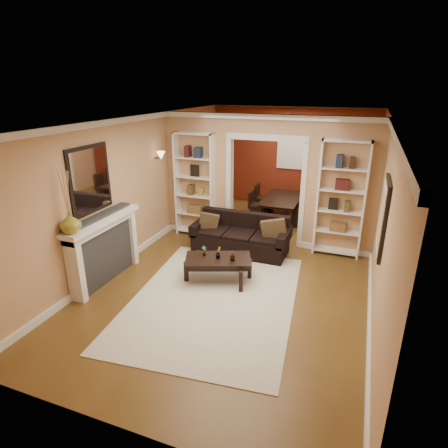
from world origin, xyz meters
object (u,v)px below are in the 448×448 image
at_px(sofa, 241,234).
at_px(bookshelf_right, 341,200).
at_px(coffee_table, 218,269).
at_px(fireplace, 106,250).
at_px(bookshelf_left, 195,185).
at_px(dining_table, 283,209).

relative_size(sofa, bookshelf_right, 0.85).
relative_size(coffee_table, fireplace, 0.66).
relative_size(bookshelf_right, fireplace, 1.35).
height_order(bookshelf_left, bookshelf_right, same).
relative_size(coffee_table, bookshelf_left, 0.49).
height_order(sofa, bookshelf_left, bookshelf_left).
distance_m(bookshelf_left, fireplace, 2.65).
xyz_separation_m(sofa, bookshelf_right, (1.84, 0.58, 0.77)).
bearing_deg(coffee_table, sofa, 69.54).
bearing_deg(coffee_table, bookshelf_right, 24.43).
bearing_deg(sofa, coffee_table, -89.51).
height_order(sofa, bookshelf_right, bookshelf_right).
bearing_deg(bookshelf_right, dining_table, 130.75).
bearing_deg(dining_table, coffee_table, 174.03).
bearing_deg(dining_table, bookshelf_left, 135.88).
xyz_separation_m(sofa, dining_table, (0.38, 2.27, -0.10)).
height_order(bookshelf_left, fireplace, bookshelf_left).
xyz_separation_m(bookshelf_left, dining_table, (1.64, 1.69, -0.87)).
bearing_deg(bookshelf_left, coffee_table, -55.55).
height_order(sofa, coffee_table, sofa).
bearing_deg(bookshelf_left, dining_table, 45.88).
relative_size(sofa, fireplace, 1.16).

